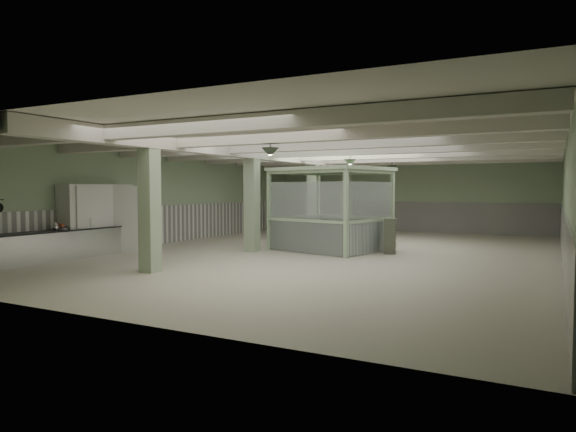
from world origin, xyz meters
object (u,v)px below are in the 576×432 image
at_px(prep_counter, 61,245).
at_px(walkin_cooler, 97,218).
at_px(guard_booth, 330,196).
at_px(filing_cabinet, 390,236).

relative_size(prep_counter, walkin_cooler, 1.75).
distance_m(prep_counter, walkin_cooler, 1.65).
xyz_separation_m(guard_booth, filing_cabinet, (2.16, -0.02, -1.33)).
height_order(walkin_cooler, filing_cabinet, walkin_cooler).
relative_size(prep_counter, guard_booth, 1.09).
bearing_deg(prep_counter, walkin_cooler, 93.27).
bearing_deg(walkin_cooler, filing_cabinet, 28.50).
height_order(prep_counter, filing_cabinet, filing_cabinet).
distance_m(walkin_cooler, guard_booth, 7.89).
distance_m(guard_booth, filing_cabinet, 2.54).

